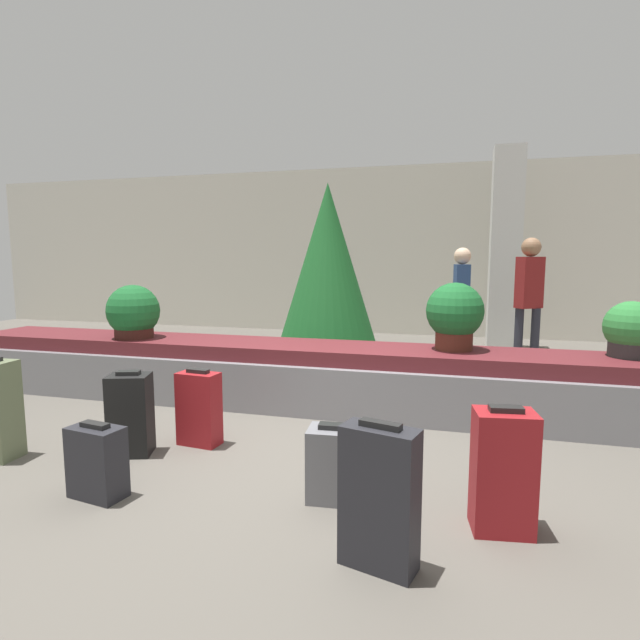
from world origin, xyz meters
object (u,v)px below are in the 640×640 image
(pillar, at_px, (505,250))
(suitcase_1, at_px, (379,498))
(potted_plant_0, at_px, (455,315))
(suitcase_0, at_px, (97,462))
(suitcase_4, at_px, (199,408))
(traveler_0, at_px, (529,292))
(potted_plant_1, at_px, (133,313))
(potted_plant_2, at_px, (631,330))
(decorated_tree, at_px, (328,272))
(suitcase_5, at_px, (130,414))
(suitcase_2, at_px, (503,471))
(traveler_1, at_px, (461,296))
(suitcase_3, at_px, (332,464))

(pillar, bearing_deg, suitcase_1, -99.69)
(potted_plant_0, bearing_deg, suitcase_0, -132.36)
(suitcase_4, bearing_deg, traveler_0, 56.27)
(pillar, relative_size, potted_plant_1, 5.57)
(pillar, relative_size, potted_plant_2, 6.53)
(potted_plant_2, distance_m, decorated_tree, 3.41)
(suitcase_5, height_order, potted_plant_0, potted_plant_0)
(suitcase_2, distance_m, potted_plant_0, 2.18)
(pillar, height_order, suitcase_0, pillar)
(suitcase_1, distance_m, suitcase_5, 2.20)
(potted_plant_1, distance_m, potted_plant_2, 4.83)
(pillar, relative_size, potted_plant_0, 5.06)
(potted_plant_1, distance_m, traveler_1, 4.20)
(decorated_tree, bearing_deg, suitcase_0, -97.86)
(suitcase_2, relative_size, suitcase_3, 1.45)
(suitcase_4, height_order, traveler_1, traveler_1)
(potted_plant_0, height_order, potted_plant_2, potted_plant_0)
(suitcase_3, bearing_deg, potted_plant_1, 140.93)
(potted_plant_1, bearing_deg, pillar, 43.78)
(suitcase_0, xyz_separation_m, suitcase_1, (1.79, -0.25, 0.12))
(suitcase_1, distance_m, traveler_0, 4.88)
(pillar, bearing_deg, potted_plant_2, -78.85)
(potted_plant_0, bearing_deg, traveler_0, 66.31)
(suitcase_1, distance_m, suitcase_2, 0.78)
(suitcase_2, distance_m, suitcase_3, 0.99)
(pillar, distance_m, suitcase_5, 6.36)
(potted_plant_0, distance_m, traveler_0, 2.29)
(traveler_1, bearing_deg, traveler_0, 70.51)
(suitcase_1, relative_size, suitcase_5, 1.12)
(traveler_0, bearing_deg, suitcase_1, 40.40)
(suitcase_2, height_order, potted_plant_0, potted_plant_0)
(traveler_0, bearing_deg, potted_plant_2, 70.61)
(potted_plant_0, xyz_separation_m, traveler_1, (0.08, 2.26, 0.01))
(pillar, distance_m, potted_plant_0, 3.87)
(potted_plant_1, xyz_separation_m, traveler_0, (4.26, 2.28, 0.16))
(suitcase_0, bearing_deg, suitcase_1, 0.82)
(suitcase_5, height_order, potted_plant_2, potted_plant_2)
(decorated_tree, bearing_deg, suitcase_2, -61.98)
(pillar, distance_m, potted_plant_2, 3.84)
(suitcase_3, distance_m, suitcase_4, 1.38)
(suitcase_0, bearing_deg, potted_plant_2, 42.04)
(suitcase_3, bearing_deg, traveler_0, 63.25)
(potted_plant_1, bearing_deg, suitcase_5, -55.95)
(suitcase_4, height_order, traveler_0, traveler_0)
(suitcase_4, distance_m, decorated_tree, 2.99)
(traveler_0, xyz_separation_m, traveler_1, (-0.84, 0.16, -0.09))
(suitcase_1, relative_size, suitcase_3, 1.51)
(suitcase_1, relative_size, decorated_tree, 0.30)
(suitcase_2, bearing_deg, traveler_1, 84.62)
(potted_plant_1, xyz_separation_m, traveler_1, (3.42, 2.44, 0.07))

